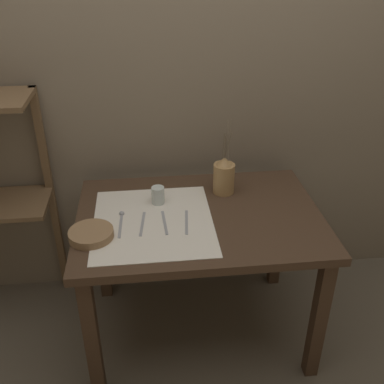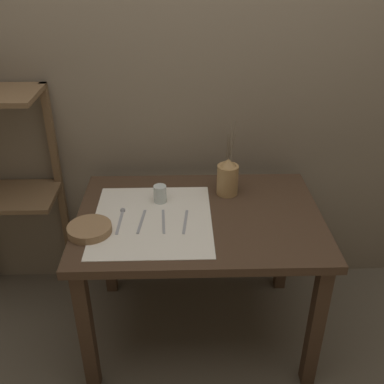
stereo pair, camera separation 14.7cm
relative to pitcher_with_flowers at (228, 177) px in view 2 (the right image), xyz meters
The scene contains 12 objects.
ground_plane 0.85m from the pitcher_with_flowers, 127.01° to the right, with size 12.00×12.00×0.00m, color brown.
stone_wall_back 0.51m from the pitcher_with_flowers, 115.17° to the left, with size 7.00×0.06×2.40m.
wooden_table 0.31m from the pitcher_with_flowers, 127.01° to the right, with size 1.12×0.79×0.73m.
wooden_shelf_unit 1.15m from the pitcher_with_flowers, behind, with size 0.52×0.33×1.22m.
linen_cloth 0.44m from the pitcher_with_flowers, 147.02° to the right, with size 0.53×0.59×0.00m.
pitcher_with_flowers is the anchor object (origin of this frame).
wooden_bowl 0.71m from the pitcher_with_flowers, 152.32° to the right, with size 0.19×0.19×0.04m.
glass_tumbler_near 0.34m from the pitcher_with_flowers, 167.17° to the right, with size 0.06×0.06×0.08m.
spoon_outer 0.55m from the pitcher_with_flowers, 158.51° to the right, with size 0.03×0.20×0.02m.
fork_outer 0.49m from the pitcher_with_flowers, 148.35° to the right, with size 0.03×0.19×0.00m.
knife_center 0.41m from the pitcher_with_flowers, 140.77° to the right, with size 0.02×0.19×0.00m.
fork_inner 0.34m from the pitcher_with_flowers, 129.23° to the right, with size 0.03×0.19×0.00m.
Camera 2 is at (-0.08, -1.74, 1.84)m, focal length 42.00 mm.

